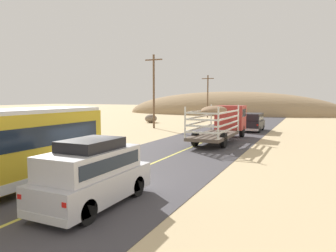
{
  "coord_description": "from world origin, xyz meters",
  "views": [
    {
      "loc": [
        7.88,
        -10.26,
        3.71
      ],
      "look_at": [
        0.0,
        6.89,
        1.94
      ],
      "focal_mm": 33.12,
      "sensor_mm": 36.0,
      "label": 1
    }
  ],
  "objects_px": {
    "boulder_near_shoulder": "(151,118)",
    "boulder_mid_field": "(45,126)",
    "power_pole_far": "(208,95)",
    "suv_near": "(92,173)",
    "livestock_truck": "(225,119)",
    "car_far": "(253,121)",
    "power_pole_mid": "(154,89)"
  },
  "relations": [
    {
      "from": "car_far",
      "to": "boulder_near_shoulder",
      "type": "relative_size",
      "value": 2.44
    },
    {
      "from": "power_pole_far",
      "to": "boulder_mid_field",
      "type": "height_order",
      "value": "power_pole_far"
    },
    {
      "from": "power_pole_far",
      "to": "suv_near",
      "type": "bearing_deg",
      "value": -77.28
    },
    {
      "from": "livestock_truck",
      "to": "boulder_mid_field",
      "type": "xyz_separation_m",
      "value": [
        -21.68,
        0.53,
        -1.48
      ]
    },
    {
      "from": "boulder_near_shoulder",
      "to": "boulder_mid_field",
      "type": "bearing_deg",
      "value": -119.31
    },
    {
      "from": "livestock_truck",
      "to": "power_pole_far",
      "type": "height_order",
      "value": "power_pole_far"
    },
    {
      "from": "livestock_truck",
      "to": "car_far",
      "type": "xyz_separation_m",
      "value": [
        1.12,
        7.9,
        -0.7
      ]
    },
    {
      "from": "power_pole_far",
      "to": "boulder_near_shoulder",
      "type": "height_order",
      "value": "power_pole_far"
    },
    {
      "from": "car_far",
      "to": "power_pole_mid",
      "type": "relative_size",
      "value": 0.53
    },
    {
      "from": "boulder_near_shoulder",
      "to": "boulder_mid_field",
      "type": "xyz_separation_m",
      "value": [
        -7.28,
        -12.97,
        -0.28
      ]
    },
    {
      "from": "suv_near",
      "to": "power_pole_mid",
      "type": "height_order",
      "value": "power_pole_mid"
    },
    {
      "from": "suv_near",
      "to": "boulder_near_shoulder",
      "type": "distance_m",
      "value": 34.89
    },
    {
      "from": "boulder_mid_field",
      "to": "power_pole_mid",
      "type": "bearing_deg",
      "value": 27.01
    },
    {
      "from": "livestock_truck",
      "to": "power_pole_mid",
      "type": "height_order",
      "value": "power_pole_mid"
    },
    {
      "from": "suv_near",
      "to": "livestock_truck",
      "type": "bearing_deg",
      "value": 90.39
    },
    {
      "from": "suv_near",
      "to": "power_pole_mid",
      "type": "distance_m",
      "value": 26.91
    },
    {
      "from": "power_pole_mid",
      "to": "boulder_near_shoulder",
      "type": "height_order",
      "value": "power_pole_mid"
    },
    {
      "from": "power_pole_far",
      "to": "livestock_truck",
      "type": "bearing_deg",
      "value": -69.69
    },
    {
      "from": "car_far",
      "to": "boulder_mid_field",
      "type": "distance_m",
      "value": 23.97
    },
    {
      "from": "power_pole_far",
      "to": "boulder_mid_field",
      "type": "relative_size",
      "value": 7.99
    },
    {
      "from": "suv_near",
      "to": "boulder_mid_field",
      "type": "xyz_separation_m",
      "value": [
        -21.8,
        18.75,
        -0.84
      ]
    },
    {
      "from": "power_pole_far",
      "to": "boulder_mid_field",
      "type": "xyz_separation_m",
      "value": [
        -11.46,
        -27.08,
        -3.79
      ]
    },
    {
      "from": "car_far",
      "to": "boulder_near_shoulder",
      "type": "xyz_separation_m",
      "value": [
        -15.52,
        5.6,
        -0.5
      ]
    },
    {
      "from": "livestock_truck",
      "to": "power_pole_mid",
      "type": "distance_m",
      "value": 12.38
    },
    {
      "from": "power_pole_far",
      "to": "car_far",
      "type": "bearing_deg",
      "value": -60.1
    },
    {
      "from": "power_pole_far",
      "to": "boulder_mid_field",
      "type": "bearing_deg",
      "value": -112.93
    },
    {
      "from": "power_pole_far",
      "to": "boulder_near_shoulder",
      "type": "xyz_separation_m",
      "value": [
        -4.18,
        -14.11,
        -3.51
      ]
    },
    {
      "from": "livestock_truck",
      "to": "boulder_near_shoulder",
      "type": "xyz_separation_m",
      "value": [
        -14.4,
        13.5,
        -1.2
      ]
    },
    {
      "from": "livestock_truck",
      "to": "car_far",
      "type": "relative_size",
      "value": 2.1
    },
    {
      "from": "livestock_truck",
      "to": "power_pole_far",
      "type": "relative_size",
      "value": 1.27
    },
    {
      "from": "suv_near",
      "to": "car_far",
      "type": "relative_size",
      "value": 1.0
    },
    {
      "from": "suv_near",
      "to": "car_far",
      "type": "distance_m",
      "value": 26.14
    }
  ]
}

